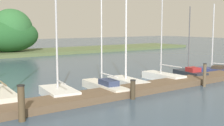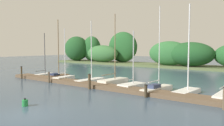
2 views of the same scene
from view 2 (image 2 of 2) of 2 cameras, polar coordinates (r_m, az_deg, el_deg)
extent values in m
plane|color=#384C60|center=(14.05, -21.01, -12.37)|extent=(160.00, 160.00, 0.00)
cube|color=brown|center=(20.38, 1.82, -6.52)|extent=(31.89, 1.80, 0.35)
cube|color=#56663D|center=(44.48, 21.67, -1.04)|extent=(71.33, 8.00, 0.40)
ellipsoid|color=#2D6633|center=(44.79, 14.40, 2.44)|extent=(8.28, 3.54, 4.73)
ellipsoid|color=#1E4C23|center=(59.66, -9.10, 3.68)|extent=(7.09, 5.33, 6.41)
ellipsoid|color=#386B38|center=(53.45, -2.53, 2.43)|extent=(8.94, 3.56, 4.03)
ellipsoid|color=#235628|center=(52.77, 2.73, 4.12)|extent=(7.80, 3.25, 7.18)
ellipsoid|color=#1E4C23|center=(43.60, 19.55, 2.14)|extent=(8.55, 5.43, 4.50)
ellipsoid|color=#235628|center=(58.19, -5.24, 3.71)|extent=(5.26, 3.86, 6.39)
cube|color=white|center=(31.34, -17.03, -2.96)|extent=(1.40, 2.74, 0.38)
cube|color=white|center=(32.21, -15.61, -2.78)|extent=(0.62, 0.74, 0.32)
cylinder|color=#4C4C51|center=(31.27, -16.89, 2.37)|extent=(0.10, 0.10, 5.43)
cylinder|color=#4C4C51|center=(30.80, -17.87, -1.92)|extent=(0.42, 1.85, 0.06)
cube|color=brown|center=(29.32, -13.86, -3.36)|extent=(1.21, 3.15, 0.39)
cube|color=brown|center=(30.19, -11.75, -3.15)|extent=(0.63, 0.80, 0.33)
cube|color=#1E2847|center=(29.05, -14.48, -2.80)|extent=(0.86, 0.96, 0.25)
cylinder|color=#7F6647|center=(29.23, -13.62, 3.93)|extent=(0.11, 0.11, 7.05)
cube|color=white|center=(27.05, -12.22, -3.87)|extent=(1.30, 2.82, 0.46)
cube|color=white|center=(27.95, -10.49, -3.64)|extent=(0.64, 0.74, 0.39)
cylinder|color=silver|center=(26.96, -12.02, 2.67)|extent=(0.09, 0.09, 5.70)
cylinder|color=silver|center=(26.72, -12.75, -2.49)|extent=(0.19, 1.22, 0.07)
cube|color=white|center=(24.92, -5.74, -4.56)|extent=(1.31, 3.81, 0.39)
cube|color=white|center=(26.11, -3.07, -4.19)|extent=(0.65, 0.97, 0.33)
cylinder|color=silver|center=(24.84, -5.33, 3.36)|extent=(0.10, 0.10, 6.48)
cube|color=silver|center=(23.52, 0.33, -4.82)|extent=(1.53, 3.70, 0.57)
cube|color=silver|center=(24.76, 2.81, -4.45)|extent=(0.75, 0.96, 0.49)
cylinder|color=#7F6647|center=(23.44, 0.77, 4.24)|extent=(0.09, 0.09, 6.84)
cylinder|color=#7F6647|center=(22.90, -0.80, -2.96)|extent=(0.25, 2.12, 0.07)
cube|color=white|center=(21.31, 5.12, -5.90)|extent=(1.76, 2.89, 0.47)
cube|color=white|center=(22.26, 7.13, -5.55)|extent=(0.85, 0.78, 0.40)
cylinder|color=#B7B7BC|center=(21.17, 5.52, 1.47)|extent=(0.10, 0.10, 4.99)
cylinder|color=#B7B7BC|center=(20.93, 4.48, -4.32)|extent=(0.25, 1.27, 0.07)
cube|color=silver|center=(19.84, 11.47, -6.73)|extent=(1.30, 4.03, 0.46)
cube|color=silver|center=(21.37, 13.94, -6.06)|extent=(0.60, 1.03, 0.39)
cube|color=#2D3856|center=(19.36, 10.73, -5.84)|extent=(0.80, 1.25, 0.30)
cylinder|color=silver|center=(19.75, 12.07, 4.10)|extent=(0.07, 0.07, 7.00)
cylinder|color=silver|center=(19.29, 10.75, -4.64)|extent=(0.25, 1.75, 0.07)
cube|color=white|center=(19.68, 18.60, -7.07)|extent=(1.53, 3.29, 0.37)
cube|color=white|center=(20.98, 20.22, -6.48)|extent=(0.74, 0.86, 0.32)
cylinder|color=silver|center=(19.55, 19.13, 3.87)|extent=(0.11, 0.11, 7.11)
cylinder|color=#B7B7BC|center=(18.02, 26.70, -5.45)|extent=(0.14, 1.95, 0.07)
cylinder|color=#4C3D28|center=(29.73, -22.22, -2.34)|extent=(0.20, 0.20, 1.53)
cylinder|color=black|center=(29.66, -22.26, -0.84)|extent=(0.23, 0.23, 0.04)
cylinder|color=brown|center=(25.50, -15.90, -3.60)|extent=(0.18, 0.18, 1.18)
cylinder|color=black|center=(25.43, -15.93, -2.24)|extent=(0.21, 0.21, 0.04)
cylinder|color=#4C3D28|center=(20.84, -5.82, -4.83)|extent=(0.26, 0.26, 1.41)
cylinder|color=black|center=(20.74, -5.83, -2.85)|extent=(0.30, 0.30, 0.04)
cylinder|color=#3D3323|center=(17.70, 8.67, -7.18)|extent=(0.25, 0.25, 0.96)
cylinder|color=black|center=(17.61, 8.69, -5.59)|extent=(0.29, 0.29, 0.04)
cylinder|color=brown|center=(15.71, 26.88, -8.19)|extent=(0.19, 0.19, 1.40)
cylinder|color=#23843D|center=(16.11, -21.44, -9.52)|extent=(0.38, 0.38, 0.42)
sphere|color=black|center=(16.05, -21.47, -8.57)|extent=(0.13, 0.13, 0.13)
camera|label=1|loc=(18.29, -40.64, 2.32)|focal=48.14mm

